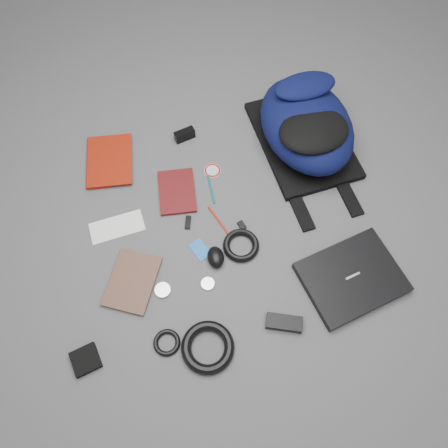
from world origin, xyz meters
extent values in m
plane|color=#4F4F51|center=(0.00, 0.00, 0.00)|extent=(4.00, 4.00, 0.00)
cube|color=black|center=(0.40, -0.31, 0.02)|extent=(0.39, 0.33, 0.03)
imported|color=maroon|center=(-0.49, 0.39, 0.01)|extent=(0.21, 0.27, 0.03)
imported|color=#B8620D|center=(-0.44, -0.11, 0.01)|extent=(0.24, 0.27, 0.02)
cube|color=white|center=(-0.40, 0.08, 0.00)|extent=(0.21, 0.11, 0.00)
cube|color=#460D0D|center=(-0.15, 0.19, 0.01)|extent=(0.16, 0.21, 0.02)
cube|color=black|center=(-0.07, 0.44, 0.02)|extent=(0.09, 0.05, 0.05)
cylinder|color=silver|center=(0.01, 0.26, 0.00)|extent=(0.08, 0.08, 0.00)
cylinder|color=#0B6468|center=(-0.02, 0.17, 0.00)|extent=(0.01, 0.13, 0.01)
cylinder|color=red|center=(-0.01, 0.02, 0.00)|extent=(0.06, 0.14, 0.01)
cube|color=blue|center=(-0.11, -0.08, 0.00)|extent=(0.08, 0.10, 0.00)
cube|color=black|center=(-0.13, 0.04, 0.01)|extent=(0.03, 0.06, 0.01)
cube|color=black|center=(0.07, -0.01, 0.01)|extent=(0.03, 0.04, 0.01)
ellipsoid|color=black|center=(-0.06, -0.13, 0.02)|extent=(0.06, 0.09, 0.04)
cylinder|color=silver|center=(-0.27, -0.20, 0.01)|extent=(0.07, 0.07, 0.01)
cylinder|color=silver|center=(-0.11, -0.21, 0.01)|extent=(0.05, 0.05, 0.01)
torus|color=black|center=(0.04, -0.10, 0.01)|extent=(0.16, 0.16, 0.03)
cube|color=black|center=(0.12, -0.41, 0.02)|extent=(0.13, 0.09, 0.03)
torus|color=black|center=(-0.15, -0.44, 0.02)|extent=(0.22, 0.22, 0.03)
cube|color=black|center=(-0.56, -0.39, 0.01)|extent=(0.11, 0.11, 0.02)
torus|color=black|center=(-0.28, -0.39, 0.01)|extent=(0.10, 0.10, 0.02)
camera|label=1|loc=(-0.16, -0.71, 1.51)|focal=35.00mm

